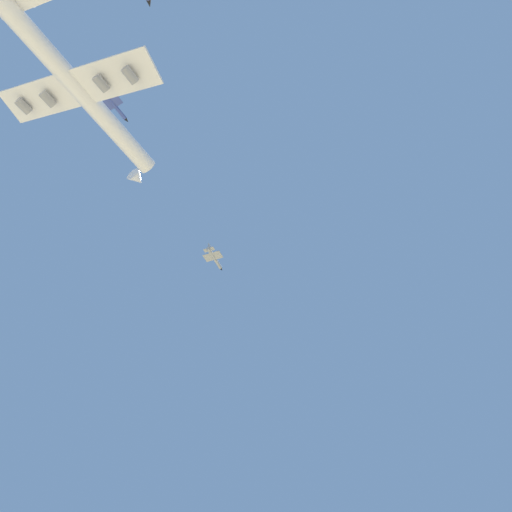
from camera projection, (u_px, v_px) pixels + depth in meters
carrier_jet at (79, 89)px, 150.61m from camera, size 66.08×56.56×22.01m
chase_jet_lead at (115, 106)px, 186.22m from camera, size 12.46×13.18×4.00m
chase_jet_right_wing at (214, 258)px, 201.93m from camera, size 13.59×11.96×4.00m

